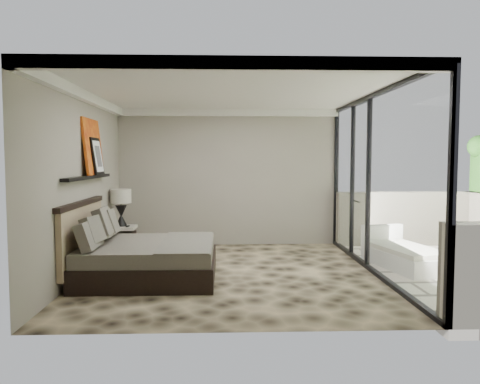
{
  "coord_description": "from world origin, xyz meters",
  "views": [
    {
      "loc": [
        -0.1,
        -7.18,
        1.78
      ],
      "look_at": [
        0.17,
        0.4,
        1.24
      ],
      "focal_mm": 35.0,
      "sensor_mm": 36.0,
      "label": 1
    }
  ],
  "objects_px": {
    "nightstand": "(123,241)",
    "lounger": "(404,256)",
    "bed": "(142,256)",
    "table_lamp": "(121,202)",
    "ottoman": "(464,242)"
  },
  "relations": [
    {
      "from": "nightstand",
      "to": "table_lamp",
      "type": "bearing_deg",
      "value": -175.69
    },
    {
      "from": "table_lamp",
      "to": "ottoman",
      "type": "relative_size",
      "value": 1.55
    },
    {
      "from": "bed",
      "to": "nightstand",
      "type": "relative_size",
      "value": 4.31
    },
    {
      "from": "ottoman",
      "to": "lounger",
      "type": "relative_size",
      "value": 0.27
    },
    {
      "from": "bed",
      "to": "ottoman",
      "type": "distance_m",
      "value": 6.0
    },
    {
      "from": "bed",
      "to": "nightstand",
      "type": "height_order",
      "value": "bed"
    },
    {
      "from": "nightstand",
      "to": "ottoman",
      "type": "distance_m",
      "value": 6.45
    },
    {
      "from": "ottoman",
      "to": "lounger",
      "type": "height_order",
      "value": "lounger"
    },
    {
      "from": "table_lamp",
      "to": "lounger",
      "type": "bearing_deg",
      "value": -14.85
    },
    {
      "from": "nightstand",
      "to": "ottoman",
      "type": "xyz_separation_m",
      "value": [
        6.45,
        -0.24,
        -0.01
      ]
    },
    {
      "from": "bed",
      "to": "ottoman",
      "type": "xyz_separation_m",
      "value": [
        5.76,
        1.65,
        -0.1
      ]
    },
    {
      "from": "bed",
      "to": "ottoman",
      "type": "bearing_deg",
      "value": 15.96
    },
    {
      "from": "bed",
      "to": "table_lamp",
      "type": "bearing_deg",
      "value": 110.66
    },
    {
      "from": "nightstand",
      "to": "lounger",
      "type": "bearing_deg",
      "value": 4.16
    },
    {
      "from": "table_lamp",
      "to": "ottoman",
      "type": "xyz_separation_m",
      "value": [
        6.48,
        -0.24,
        -0.74
      ]
    }
  ]
}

